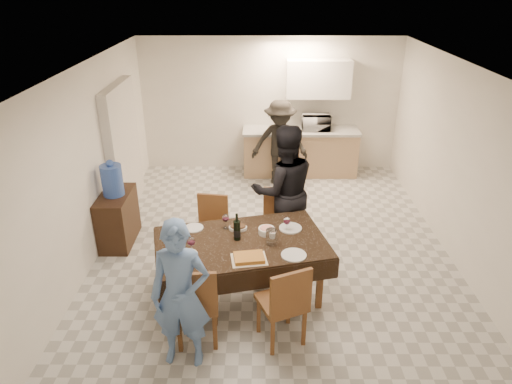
% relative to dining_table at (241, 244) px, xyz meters
% --- Properties ---
extents(floor, '(5.00, 6.00, 0.02)m').
position_rel_dining_table_xyz_m(floor, '(0.42, 1.18, -0.74)').
color(floor, beige).
rests_on(floor, ground).
extents(ceiling, '(5.00, 6.00, 0.02)m').
position_rel_dining_table_xyz_m(ceiling, '(0.42, 1.18, 1.86)').
color(ceiling, white).
rests_on(ceiling, wall_back).
extents(wall_back, '(5.00, 0.02, 2.60)m').
position_rel_dining_table_xyz_m(wall_back, '(0.42, 4.18, 0.56)').
color(wall_back, white).
rests_on(wall_back, floor).
extents(wall_front, '(5.00, 0.02, 2.60)m').
position_rel_dining_table_xyz_m(wall_front, '(0.42, -1.82, 0.56)').
color(wall_front, white).
rests_on(wall_front, floor).
extents(wall_left, '(0.02, 6.00, 2.60)m').
position_rel_dining_table_xyz_m(wall_left, '(-2.08, 1.18, 0.56)').
color(wall_left, white).
rests_on(wall_left, floor).
extents(wall_right, '(0.02, 6.00, 2.60)m').
position_rel_dining_table_xyz_m(wall_right, '(2.92, 1.18, 0.56)').
color(wall_right, white).
rests_on(wall_right, floor).
extents(stub_partition, '(0.15, 1.40, 2.10)m').
position_rel_dining_table_xyz_m(stub_partition, '(-2.00, 2.38, 0.31)').
color(stub_partition, beige).
rests_on(stub_partition, floor).
extents(kitchen_base_cabinet, '(2.20, 0.60, 0.86)m').
position_rel_dining_table_xyz_m(kitchen_base_cabinet, '(1.02, 3.86, -0.31)').
color(kitchen_base_cabinet, tan).
rests_on(kitchen_base_cabinet, floor).
extents(kitchen_worktop, '(2.24, 0.64, 0.05)m').
position_rel_dining_table_xyz_m(kitchen_worktop, '(1.02, 3.86, 0.14)').
color(kitchen_worktop, '#9A9A95').
rests_on(kitchen_worktop, kitchen_base_cabinet).
extents(upper_cabinet, '(1.20, 0.34, 0.70)m').
position_rel_dining_table_xyz_m(upper_cabinet, '(1.32, 4.00, 1.11)').
color(upper_cabinet, white).
rests_on(upper_cabinet, wall_back).
extents(dining_table, '(2.20, 1.59, 0.78)m').
position_rel_dining_table_xyz_m(dining_table, '(0.00, 0.00, 0.00)').
color(dining_table, black).
rests_on(dining_table, floor).
extents(chair_near_left, '(0.49, 0.49, 0.54)m').
position_rel_dining_table_xyz_m(chair_near_left, '(-0.45, -0.85, -0.13)').
color(chair_near_left, brown).
rests_on(chair_near_left, floor).
extents(chair_near_right, '(0.60, 0.61, 0.54)m').
position_rel_dining_table_xyz_m(chair_near_right, '(0.45, -0.84, -0.13)').
color(chair_near_right, brown).
rests_on(chair_near_right, floor).
extents(chair_far_left, '(0.48, 0.48, 0.50)m').
position_rel_dining_table_xyz_m(chair_far_left, '(-0.45, 0.66, -0.17)').
color(chair_far_left, brown).
rests_on(chair_far_left, floor).
extents(chair_far_right, '(0.56, 0.56, 0.55)m').
position_rel_dining_table_xyz_m(chair_far_right, '(0.45, 0.65, -0.12)').
color(chair_far_right, brown).
rests_on(chair_far_right, floor).
extents(console, '(0.42, 0.84, 0.78)m').
position_rel_dining_table_xyz_m(console, '(-1.86, 1.25, -0.35)').
color(console, '#322010').
rests_on(console, floor).
extents(water_jug, '(0.30, 0.30, 0.45)m').
position_rel_dining_table_xyz_m(water_jug, '(-1.86, 1.25, 0.26)').
color(water_jug, '#3E66C7').
rests_on(water_jug, console).
extents(wine_bottle, '(0.09, 0.09, 0.34)m').
position_rel_dining_table_xyz_m(wine_bottle, '(-0.05, 0.05, 0.21)').
color(wine_bottle, black).
rests_on(wine_bottle, dining_table).
extents(water_pitcher, '(0.12, 0.12, 0.19)m').
position_rel_dining_table_xyz_m(water_pitcher, '(0.35, -0.05, 0.13)').
color(water_pitcher, white).
rests_on(water_pitcher, dining_table).
extents(savoury_tart, '(0.43, 0.34, 0.05)m').
position_rel_dining_table_xyz_m(savoury_tart, '(0.10, -0.38, 0.06)').
color(savoury_tart, '#B07933').
rests_on(savoury_tart, dining_table).
extents(salad_bowl, '(0.20, 0.20, 0.08)m').
position_rel_dining_table_xyz_m(salad_bowl, '(0.30, 0.18, 0.07)').
color(salad_bowl, silver).
rests_on(salad_bowl, dining_table).
extents(mushroom_dish, '(0.21, 0.21, 0.04)m').
position_rel_dining_table_xyz_m(mushroom_dish, '(-0.05, 0.28, 0.05)').
color(mushroom_dish, silver).
rests_on(mushroom_dish, dining_table).
extents(wine_glass_a, '(0.09, 0.09, 0.20)m').
position_rel_dining_table_xyz_m(wine_glass_a, '(-0.55, -0.25, 0.14)').
color(wine_glass_a, white).
rests_on(wine_glass_a, dining_table).
extents(wine_glass_b, '(0.08, 0.08, 0.19)m').
position_rel_dining_table_xyz_m(wine_glass_b, '(0.55, 0.25, 0.13)').
color(wine_glass_b, white).
rests_on(wine_glass_b, dining_table).
extents(wine_glass_c, '(0.09, 0.09, 0.20)m').
position_rel_dining_table_xyz_m(wine_glass_c, '(-0.20, 0.30, 0.14)').
color(wine_glass_c, white).
rests_on(wine_glass_c, dining_table).
extents(plate_near_left, '(0.25, 0.25, 0.01)m').
position_rel_dining_table_xyz_m(plate_near_left, '(-0.60, -0.30, 0.04)').
color(plate_near_left, silver).
rests_on(plate_near_left, dining_table).
extents(plate_near_right, '(0.29, 0.29, 0.02)m').
position_rel_dining_table_xyz_m(plate_near_right, '(0.60, -0.30, 0.04)').
color(plate_near_right, silver).
rests_on(plate_near_right, dining_table).
extents(plate_far_left, '(0.24, 0.24, 0.01)m').
position_rel_dining_table_xyz_m(plate_far_left, '(-0.60, 0.30, 0.04)').
color(plate_far_left, silver).
rests_on(plate_far_left, dining_table).
extents(plate_far_right, '(0.28, 0.28, 0.02)m').
position_rel_dining_table_xyz_m(plate_far_right, '(0.60, 0.30, 0.04)').
color(plate_far_right, silver).
rests_on(plate_far_right, dining_table).
extents(microwave, '(0.53, 0.36, 0.29)m').
position_rel_dining_table_xyz_m(microwave, '(1.30, 3.86, 0.32)').
color(microwave, white).
rests_on(microwave, kitchen_worktop).
extents(person_near, '(0.61, 0.42, 1.62)m').
position_rel_dining_table_xyz_m(person_near, '(-0.55, -1.05, 0.07)').
color(person_near, '#5679AE').
rests_on(person_near, floor).
extents(person_far, '(1.04, 0.89, 1.88)m').
position_rel_dining_table_xyz_m(person_far, '(0.55, 1.05, 0.20)').
color(person_far, black).
rests_on(person_far, floor).
extents(person_kitchen, '(1.04, 0.60, 1.60)m').
position_rel_dining_table_xyz_m(person_kitchen, '(0.59, 3.41, 0.06)').
color(person_kitchen, black).
rests_on(person_kitchen, floor).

